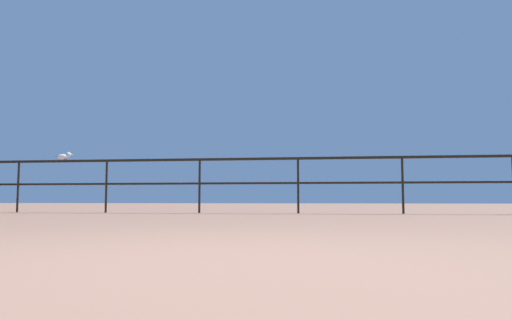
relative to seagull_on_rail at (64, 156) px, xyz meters
The scene contains 3 objects.
ground_plane 8.75m from the seagull_on_rail, 55.99° to the right, with size 60.00×60.00×0.00m, color #956953.
pier_railing 4.86m from the seagull_on_rail, ahead, with size 23.44×0.05×1.08m.
seagull_on_rail is the anchor object (origin of this frame).
Camera 1 is at (0.42, -1.90, 0.27)m, focal length 33.00 mm.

